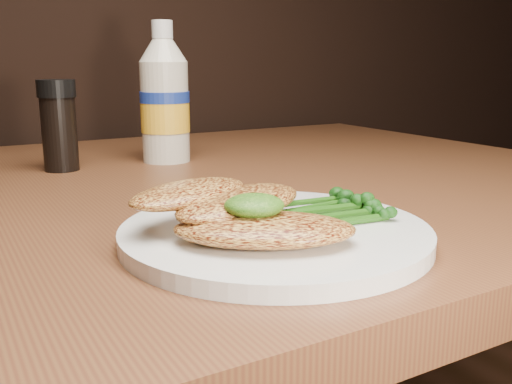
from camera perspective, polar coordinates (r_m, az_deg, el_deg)
plate at (r=0.44m, az=1.92°, el=-4.17°), size 0.24×0.24×0.01m
chicken_front at (r=0.40m, az=0.86°, el=-3.77°), size 0.15×0.12×0.02m
chicken_mid at (r=0.43m, az=-1.61°, el=-1.07°), size 0.14×0.11×0.02m
chicken_back at (r=0.44m, az=-6.68°, el=-0.12°), size 0.12×0.09×0.02m
pesto_front at (r=0.40m, az=-0.19°, el=-1.35°), size 0.05×0.05×0.02m
broccolini_bundle at (r=0.46m, az=6.37°, el=-1.63°), size 0.12×0.09×0.02m
mayo_bottle at (r=0.79m, az=-9.20°, el=9.85°), size 0.08×0.08×0.19m
pepper_grinder at (r=0.76m, az=-19.20°, el=6.31°), size 0.06×0.06×0.11m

